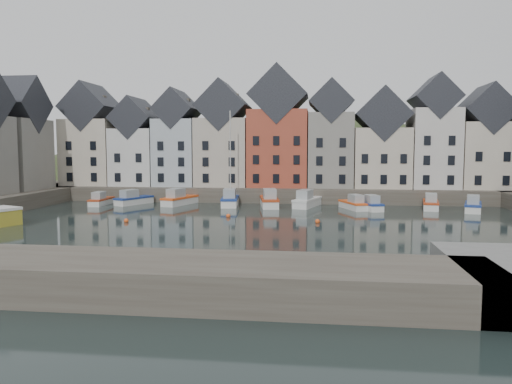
# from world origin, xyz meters

# --- Properties ---
(ground) EXTENTS (260.00, 260.00, 0.00)m
(ground) POSITION_xyz_m (0.00, 0.00, 0.00)
(ground) COLOR #1C2726
(ground) RESTS_ON ground
(far_quay) EXTENTS (90.00, 16.00, 2.00)m
(far_quay) POSITION_xyz_m (0.00, 30.00, 1.00)
(far_quay) COLOR #443D34
(far_quay) RESTS_ON ground
(near_wall) EXTENTS (50.00, 6.00, 2.00)m
(near_wall) POSITION_xyz_m (-10.00, -22.00, 1.00)
(near_wall) COLOR #443D34
(near_wall) RESTS_ON ground
(hillside) EXTENTS (153.60, 70.40, 64.00)m
(hillside) POSITION_xyz_m (0.02, 56.00, -17.96)
(hillside) COLOR #283319
(hillside) RESTS_ON ground
(far_terrace) EXTENTS (72.37, 8.16, 17.78)m
(far_terrace) POSITION_xyz_m (3.21, 28.00, 8.88)
(far_terrace) COLOR beige
(far_terrace) RESTS_ON far_quay
(mooring_buoys) EXTENTS (20.50, 5.50, 0.50)m
(mooring_buoys) POSITION_xyz_m (-4.00, 5.33, 0.15)
(mooring_buoys) COLOR #EB531B
(mooring_buoys) RESTS_ON ground
(boat_a) EXTENTS (1.78, 5.41, 2.06)m
(boat_a) POSITION_xyz_m (-23.33, 17.50, 0.61)
(boat_a) COLOR silver
(boat_a) RESTS_ON ground
(boat_b) EXTENTS (4.16, 6.19, 2.29)m
(boat_b) POSITION_xyz_m (-19.25, 18.79, 0.68)
(boat_b) COLOR silver
(boat_b) RESTS_ON ground
(boat_c) EXTENTS (3.94, 6.87, 2.52)m
(boat_c) POSITION_xyz_m (-12.80, 19.03, 0.75)
(boat_c) COLOR silver
(boat_c) RESTS_ON ground
(boat_d) EXTENTS (2.84, 6.98, 12.97)m
(boat_d) POSITION_xyz_m (-5.72, 18.92, 0.84)
(boat_d) COLOR silver
(boat_d) RESTS_ON ground
(boat_e) EXTENTS (3.29, 7.25, 2.68)m
(boat_e) POSITION_xyz_m (-0.36, 18.40, 0.80)
(boat_e) COLOR silver
(boat_e) RESTS_ON ground
(boat_f) EXTENTS (3.90, 6.95, 2.55)m
(boat_f) POSITION_xyz_m (4.56, 18.82, 0.76)
(boat_f) COLOR silver
(boat_f) RESTS_ON ground
(boat_g) EXTENTS (3.58, 5.80, 2.13)m
(boat_g) POSITION_xyz_m (10.53, 17.07, 0.63)
(boat_g) COLOR silver
(boat_g) RESTS_ON ground
(boat_h) EXTENTS (3.15, 5.84, 2.14)m
(boat_h) POSITION_xyz_m (12.54, 16.66, 0.64)
(boat_h) COLOR silver
(boat_h) RESTS_ON ground
(boat_i) EXTENTS (2.92, 6.17, 2.28)m
(boat_i) POSITION_xyz_m (20.30, 18.45, 0.68)
(boat_i) COLOR silver
(boat_i) RESTS_ON ground
(boat_j) EXTENTS (3.51, 6.23, 2.29)m
(boat_j) POSITION_xyz_m (24.90, 16.55, 0.68)
(boat_j) COLOR silver
(boat_j) RESTS_ON ground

